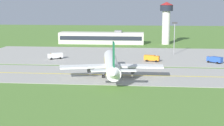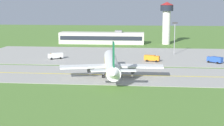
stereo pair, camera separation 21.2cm
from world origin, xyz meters
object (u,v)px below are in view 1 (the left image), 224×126
at_px(apron_light_mast, 174,34).
at_px(service_truck_catering, 215,59).
at_px(service_truck_baggage, 152,58).
at_px(control_tower, 166,19).
at_px(service_truck_fuel, 55,56).
at_px(airplane_lead, 111,64).

bearing_deg(apron_light_mast, service_truck_catering, -56.17).
bearing_deg(service_truck_baggage, service_truck_catering, -2.75).
relative_size(service_truck_catering, control_tower, 0.25).
bearing_deg(apron_light_mast, service_truck_fuel, -160.85).
bearing_deg(service_truck_catering, service_truck_fuel, 176.93).
distance_m(service_truck_baggage, service_truck_fuel, 39.77).
bearing_deg(service_truck_fuel, apron_light_mast, 19.15).
distance_m(airplane_lead, control_tower, 92.02).
bearing_deg(service_truck_catering, apron_light_mast, 123.83).
distance_m(airplane_lead, service_truck_fuel, 41.35).
bearing_deg(service_truck_fuel, service_truck_catering, -3.07).
bearing_deg(control_tower, apron_light_mast, -88.03).
bearing_deg(control_tower, service_truck_catering, -75.79).
relative_size(control_tower, apron_light_mast, 1.62).
relative_size(service_truck_catering, apron_light_mast, 0.40).
bearing_deg(service_truck_fuel, airplane_lead, -50.00).
distance_m(service_truck_catering, apron_light_mast, 26.26).
height_order(airplane_lead, service_truck_catering, airplane_lead).
relative_size(airplane_lead, apron_light_mast, 2.70).
distance_m(service_truck_baggage, apron_light_mast, 23.57).
xyz_separation_m(control_tower, apron_light_mast, (1.36, -39.68, -5.15)).
relative_size(airplane_lead, service_truck_fuel, 6.49).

